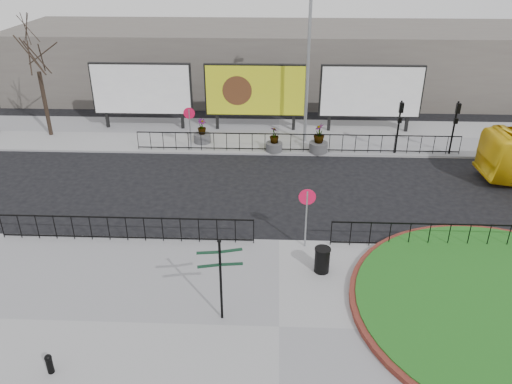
# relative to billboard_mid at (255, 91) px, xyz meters

# --- Properties ---
(ground) EXTENTS (90.00, 90.00, 0.00)m
(ground) POSITION_rel_billboard_mid_xyz_m (1.50, -12.97, -2.60)
(ground) COLOR black
(ground) RESTS_ON ground
(pavement_near) EXTENTS (30.00, 10.00, 0.12)m
(pavement_near) POSITION_rel_billboard_mid_xyz_m (1.50, -17.97, -2.54)
(pavement_near) COLOR gray
(pavement_near) RESTS_ON ground
(pavement_far) EXTENTS (44.00, 6.00, 0.12)m
(pavement_far) POSITION_rel_billboard_mid_xyz_m (1.50, -0.97, -2.54)
(pavement_far) COLOR gray
(pavement_far) RESTS_ON ground
(railing_near_left) EXTENTS (10.00, 0.10, 1.10)m
(railing_near_left) POSITION_rel_billboard_mid_xyz_m (-4.50, -13.27, -1.93)
(railing_near_left) COLOR black
(railing_near_left) RESTS_ON pavement_near
(railing_near_right) EXTENTS (9.00, 0.10, 1.10)m
(railing_near_right) POSITION_rel_billboard_mid_xyz_m (8.00, -13.27, -1.93)
(railing_near_right) COLOR black
(railing_near_right) RESTS_ON pavement_near
(railing_far) EXTENTS (18.00, 0.10, 1.10)m
(railing_far) POSITION_rel_billboard_mid_xyz_m (2.50, -3.67, -1.93)
(railing_far) COLOR black
(railing_far) RESTS_ON pavement_far
(speed_sign_far) EXTENTS (0.64, 0.07, 2.47)m
(speed_sign_far) POSITION_rel_billboard_mid_xyz_m (-3.50, -3.57, -0.68)
(speed_sign_far) COLOR gray
(speed_sign_far) RESTS_ON pavement_far
(speed_sign_near) EXTENTS (0.64, 0.07, 2.47)m
(speed_sign_near) POSITION_rel_billboard_mid_xyz_m (2.50, -13.37, -0.68)
(speed_sign_near) COLOR gray
(speed_sign_near) RESTS_ON pavement_near
(billboard_left) EXTENTS (6.20, 0.31, 4.10)m
(billboard_left) POSITION_rel_billboard_mid_xyz_m (-7.00, 0.00, 0.00)
(billboard_left) COLOR black
(billboard_left) RESTS_ON pavement_far
(billboard_mid) EXTENTS (6.20, 0.31, 4.10)m
(billboard_mid) POSITION_rel_billboard_mid_xyz_m (0.00, 0.00, 0.00)
(billboard_mid) COLOR black
(billboard_mid) RESTS_ON pavement_far
(billboard_right) EXTENTS (6.20, 0.31, 4.10)m
(billboard_right) POSITION_rel_billboard_mid_xyz_m (7.00, 0.00, 0.00)
(billboard_right) COLOR black
(billboard_right) RESTS_ON pavement_far
(lamp_post) EXTENTS (0.74, 0.18, 9.23)m
(lamp_post) POSITION_rel_billboard_mid_xyz_m (3.01, -1.97, 2.23)
(lamp_post) COLOR gray
(lamp_post) RESTS_ON pavement_far
(signal_pole_a) EXTENTS (0.22, 0.26, 3.00)m
(signal_pole_a) POSITION_rel_billboard_mid_xyz_m (8.00, -3.63, -0.50)
(signal_pole_a) COLOR black
(signal_pole_a) RESTS_ON pavement_far
(signal_pole_b) EXTENTS (0.22, 0.26, 3.00)m
(signal_pole_b) POSITION_rel_billboard_mid_xyz_m (11.00, -3.63, -0.50)
(signal_pole_b) COLOR black
(signal_pole_b) RESTS_ON pavement_far
(tree_left) EXTENTS (2.00, 2.00, 7.00)m
(tree_left) POSITION_rel_billboard_mid_xyz_m (-12.50, -1.47, 1.02)
(tree_left) COLOR #2D2119
(tree_left) RESTS_ON pavement_far
(building_backdrop) EXTENTS (40.00, 10.00, 5.00)m
(building_backdrop) POSITION_rel_billboard_mid_xyz_m (1.50, 9.03, -0.10)
(building_backdrop) COLOR #5D5851
(building_backdrop) RESTS_ON ground
(fingerpost_sign) EXTENTS (1.37, 0.45, 2.91)m
(fingerpost_sign) POSITION_rel_billboard_mid_xyz_m (-0.30, -17.63, -0.72)
(fingerpost_sign) COLOR black
(fingerpost_sign) RESTS_ON pavement_near
(bollard) EXTENTS (0.20, 0.20, 0.63)m
(bollard) POSITION_rel_billboard_mid_xyz_m (-4.79, -20.04, -2.14)
(bollard) COLOR black
(bollard) RESTS_ON pavement_near
(litter_bin) EXTENTS (0.58, 0.58, 0.96)m
(litter_bin) POSITION_rel_billboard_mid_xyz_m (3.02, -15.00, -1.99)
(litter_bin) COLOR black
(litter_bin) RESTS_ON pavement_near
(planter_a) EXTENTS (1.00, 1.00, 1.42)m
(planter_a) POSITION_rel_billboard_mid_xyz_m (-3.02, -2.40, -2.00)
(planter_a) COLOR #4C4C4F
(planter_a) RESTS_ON pavement_far
(planter_b) EXTENTS (0.94, 0.94, 1.41)m
(planter_b) POSITION_rel_billboard_mid_xyz_m (1.21, -3.57, -1.98)
(planter_b) COLOR #4C4C4F
(planter_b) RESTS_ON pavement_far
(planter_c) EXTENTS (1.05, 1.05, 1.62)m
(planter_c) POSITION_rel_billboard_mid_xyz_m (3.70, -3.57, -1.88)
(planter_c) COLOR #4C4C4F
(planter_c) RESTS_ON pavement_far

